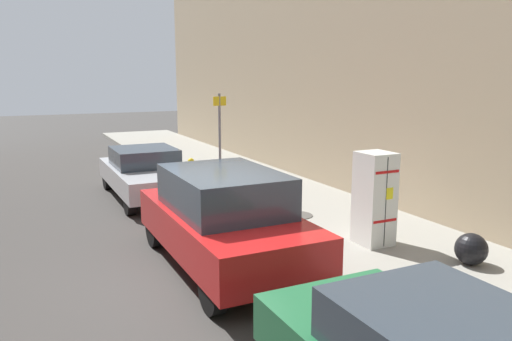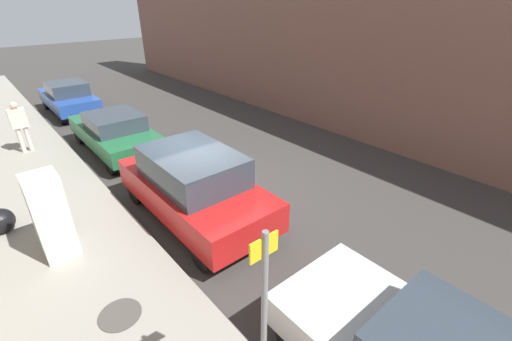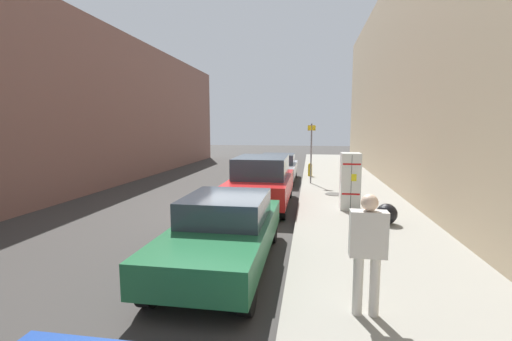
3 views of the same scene
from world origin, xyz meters
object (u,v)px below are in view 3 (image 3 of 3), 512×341
at_px(discarded_refrigerator, 350,181).
at_px(parked_suv_red, 262,181).
at_px(trash_bag, 387,214).
at_px(pedestrian_walking_far, 368,246).
at_px(fire_hydrant, 310,169).
at_px(street_sign_post, 311,150).
at_px(parked_sedan_green, 224,230).
at_px(parked_sedan_silver, 278,167).

height_order(discarded_refrigerator, parked_suv_red, discarded_refrigerator).
bearing_deg(trash_bag, pedestrian_walking_far, 75.08).
relative_size(fire_hydrant, parked_suv_red, 0.16).
distance_m(street_sign_post, fire_hydrant, 2.66).
bearing_deg(trash_bag, discarded_refrigerator, -63.62).
bearing_deg(discarded_refrigerator, parked_sedan_green, 58.38).
relative_size(street_sign_post, pedestrian_walking_far, 1.61).
relative_size(discarded_refrigerator, trash_bag, 3.23).
xyz_separation_m(fire_hydrant, parked_suv_red, (1.66, 6.79, 0.39)).
height_order(street_sign_post, fire_hydrant, street_sign_post).
distance_m(fire_hydrant, parked_suv_red, 7.00).
bearing_deg(parked_suv_red, parked_sedan_green, 90.00).
distance_m(discarded_refrigerator, fire_hydrant, 7.42).
height_order(discarded_refrigerator, street_sign_post, street_sign_post).
relative_size(trash_bag, parked_sedan_silver, 0.13).
distance_m(trash_bag, pedestrian_walking_far, 5.03).
bearing_deg(parked_sedan_green, discarded_refrigerator, -121.62).
relative_size(discarded_refrigerator, parked_suv_red, 0.41).
bearing_deg(street_sign_post, discarded_refrigerator, 104.13).
height_order(fire_hydrant, parked_sedan_green, parked_sedan_green).
distance_m(trash_bag, parked_sedan_silver, 8.77).
bearing_deg(trash_bag, parked_suv_red, -29.77).
relative_size(discarded_refrigerator, fire_hydrant, 2.56).
bearing_deg(parked_sedan_silver, discarded_refrigerator, 114.98).
height_order(fire_hydrant, parked_sedan_silver, parked_sedan_silver).
xyz_separation_m(discarded_refrigerator, fire_hydrant, (1.27, -7.29, -0.54)).
height_order(discarded_refrigerator, parked_sedan_silver, discarded_refrigerator).
xyz_separation_m(discarded_refrigerator, street_sign_post, (1.24, -4.91, 0.64)).
height_order(discarded_refrigerator, trash_bag, discarded_refrigerator).
relative_size(pedestrian_walking_far, parked_sedan_green, 0.39).
distance_m(trash_bag, parked_sedan_green, 4.88).
height_order(street_sign_post, pedestrian_walking_far, street_sign_post).
height_order(pedestrian_walking_far, parked_suv_red, pedestrian_walking_far).
bearing_deg(trash_bag, fire_hydrant, -76.87).
bearing_deg(parked_suv_red, pedestrian_walking_far, 109.50).
xyz_separation_m(discarded_refrigerator, parked_suv_red, (2.93, -0.50, -0.15)).
bearing_deg(pedestrian_walking_far, parked_sedan_silver, -5.31).
bearing_deg(parked_suv_red, trash_bag, 150.23).
bearing_deg(fire_hydrant, trash_bag, 103.13).
height_order(pedestrian_walking_far, parked_sedan_silver, pedestrian_walking_far).
xyz_separation_m(parked_sedan_silver, parked_suv_red, (0.00, 5.78, 0.19)).
relative_size(parked_sedan_silver, parked_sedan_green, 0.97).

